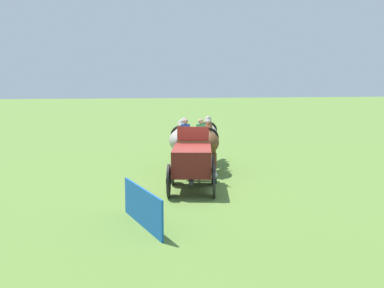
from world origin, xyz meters
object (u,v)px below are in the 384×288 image
at_px(show_wagon, 192,160).
at_px(draft_horse_rear_near, 180,141).
at_px(draft_horse_rear_off, 209,143).
at_px(draft_horse_lead_off, 208,135).
at_px(draft_horse_lead_near, 183,137).

relative_size(show_wagon, draft_horse_rear_near, 1.85).
bearing_deg(draft_horse_rear_off, draft_horse_lead_off, -13.05).
bearing_deg(draft_horse_rear_near, draft_horse_lead_near, -13.05).
bearing_deg(draft_horse_lead_off, draft_horse_lead_near, 76.91).
bearing_deg(draft_horse_lead_near, draft_horse_rear_near, 166.95).
relative_size(draft_horse_rear_near, draft_horse_lead_near, 0.99).
height_order(draft_horse_rear_off, draft_horse_lead_off, draft_horse_lead_off).
bearing_deg(draft_horse_rear_near, draft_horse_rear_off, -102.94).
relative_size(show_wagon, draft_horse_rear_off, 1.89).
distance_m(draft_horse_lead_near, draft_horse_lead_off, 1.30).
xyz_separation_m(draft_horse_rear_near, draft_horse_lead_near, (2.54, -0.59, -0.09)).
distance_m(draft_horse_rear_off, draft_horse_lead_off, 2.60).
height_order(draft_horse_rear_near, draft_horse_lead_near, draft_horse_rear_near).
bearing_deg(draft_horse_lead_near, draft_horse_rear_off, -166.50).
height_order(draft_horse_lead_near, draft_horse_lead_off, draft_horse_lead_off).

